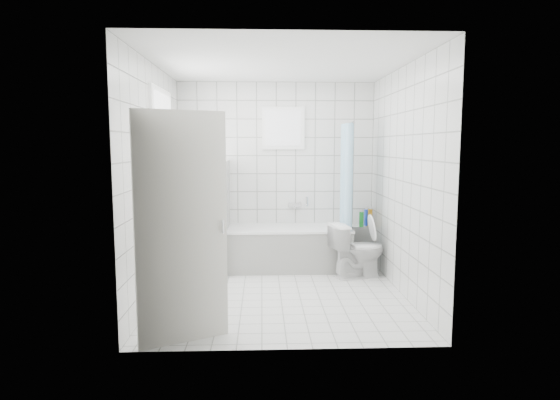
{
  "coord_description": "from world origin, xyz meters",
  "views": [
    {
      "loc": [
        -0.21,
        -5.25,
        1.71
      ],
      "look_at": [
        0.01,
        0.35,
        1.05
      ],
      "focal_mm": 30.0,
      "sensor_mm": 36.0,
      "label": 1
    }
  ],
  "objects": [
    {
      "name": "window_back",
      "position": [
        0.1,
        1.46,
        1.95
      ],
      "size": [
        0.5,
        0.01,
        0.5
      ],
      "primitive_type": "cube",
      "color": "white",
      "rests_on": "wall_back"
    },
    {
      "name": "wall_back",
      "position": [
        0.0,
        1.5,
        1.3
      ],
      "size": [
        2.8,
        0.02,
        2.6
      ],
      "primitive_type": "cube",
      "color": "white",
      "rests_on": "ground"
    },
    {
      "name": "wall_left",
      "position": [
        -1.4,
        0.0,
        1.3
      ],
      "size": [
        0.02,
        3.0,
        2.6
      ],
      "primitive_type": "cube",
      "color": "white",
      "rests_on": "ground"
    },
    {
      "name": "window_sill",
      "position": [
        -1.31,
        0.3,
        0.86
      ],
      "size": [
        0.18,
        1.02,
        0.08
      ],
      "primitive_type": "cube",
      "color": "white",
      "rests_on": "wall_left"
    },
    {
      "name": "tiled_ledge",
      "position": [
        1.28,
        1.38,
        0.28
      ],
      "size": [
        0.4,
        0.24,
        0.55
      ],
      "primitive_type": "cube",
      "color": "white",
      "rests_on": "ground"
    },
    {
      "name": "door",
      "position": [
        -0.89,
        -1.3,
        1.0
      ],
      "size": [
        0.74,
        0.39,
        2.0
      ],
      "primitive_type": "cube",
      "rotation": [
        0.0,
        0.0,
        -1.12
      ],
      "color": "silver",
      "rests_on": "ground"
    },
    {
      "name": "ledge_bottles",
      "position": [
        1.28,
        1.32,
        0.67
      ],
      "size": [
        0.19,
        0.16,
        0.25
      ],
      "color": "orange",
      "rests_on": "tiled_ledge"
    },
    {
      "name": "ceiling",
      "position": [
        0.0,
        0.0,
        2.6
      ],
      "size": [
        3.0,
        3.0,
        0.0
      ],
      "primitive_type": "plane",
      "rotation": [
        3.14,
        0.0,
        0.0
      ],
      "color": "white",
      "rests_on": "ground"
    },
    {
      "name": "toilet",
      "position": [
        1.03,
        0.65,
        0.36
      ],
      "size": [
        0.79,
        0.58,
        0.72
      ],
      "primitive_type": "imported",
      "rotation": [
        0.0,
        0.0,
        1.86
      ],
      "color": "white",
      "rests_on": "ground"
    },
    {
      "name": "tub_faucet",
      "position": [
        0.26,
        1.46,
        0.85
      ],
      "size": [
        0.18,
        0.06,
        0.06
      ],
      "primitive_type": "cube",
      "color": "silver",
      "rests_on": "wall_back"
    },
    {
      "name": "wall_right",
      "position": [
        1.4,
        0.0,
        1.3
      ],
      "size": [
        0.02,
        3.0,
        2.6
      ],
      "primitive_type": "cube",
      "color": "white",
      "rests_on": "ground"
    },
    {
      "name": "curtain_rod",
      "position": [
        0.95,
        1.1,
        2.0
      ],
      "size": [
        0.02,
        0.8,
        0.02
      ],
      "primitive_type": "cylinder",
      "rotation": [
        1.57,
        0.0,
        0.0
      ],
      "color": "silver",
      "rests_on": "wall_back"
    },
    {
      "name": "wall_front",
      "position": [
        0.0,
        -1.5,
        1.3
      ],
      "size": [
        2.8,
        0.02,
        2.6
      ],
      "primitive_type": "cube",
      "color": "white",
      "rests_on": "ground"
    },
    {
      "name": "window_left",
      "position": [
        -1.35,
        0.3,
        1.6
      ],
      "size": [
        0.01,
        0.9,
        1.4
      ],
      "primitive_type": "cube",
      "color": "white",
      "rests_on": "wall_left"
    },
    {
      "name": "partition_wall",
      "position": [
        -0.75,
        1.07,
        0.75
      ],
      "size": [
        0.15,
        0.85,
        1.5
      ],
      "primitive_type": "cube",
      "color": "white",
      "rests_on": "ground"
    },
    {
      "name": "ground",
      "position": [
        0.0,
        0.0,
        0.0
      ],
      "size": [
        3.0,
        3.0,
        0.0
      ],
      "primitive_type": "plane",
      "color": "white",
      "rests_on": "ground"
    },
    {
      "name": "bathtub",
      "position": [
        0.16,
        1.12,
        0.29
      ],
      "size": [
        1.69,
        0.77,
        0.58
      ],
      "color": "white",
      "rests_on": "ground"
    },
    {
      "name": "sill_bottles",
      "position": [
        -1.3,
        0.3,
        1.02
      ],
      "size": [
        0.19,
        0.76,
        0.32
      ],
      "color": "#C06096",
      "rests_on": "window_sill"
    },
    {
      "name": "shower_curtain",
      "position": [
        0.95,
        0.97,
        1.1
      ],
      "size": [
        0.14,
        0.48,
        1.78
      ],
      "primitive_type": null,
      "color": "#49A5D8",
      "rests_on": "curtain_rod"
    }
  ]
}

